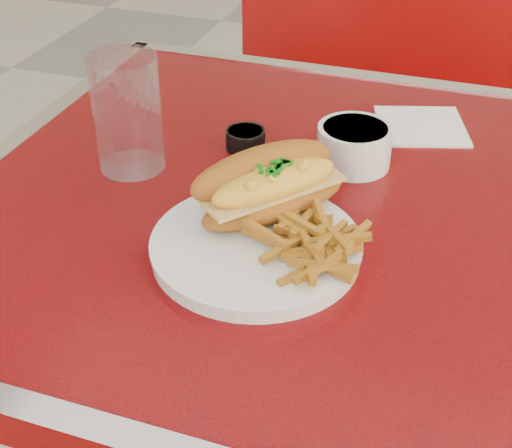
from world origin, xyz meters
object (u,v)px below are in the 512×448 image
(mac_hoagie, at_px, (270,185))
(sauce_cup_left, at_px, (246,138))
(dinner_plate, at_px, (256,247))
(diner_table, at_px, (426,323))
(booth_bench_far, at_px, (453,206))
(water_tumbler, at_px, (127,114))
(gravy_ramekin, at_px, (354,145))
(fork, at_px, (300,218))

(mac_hoagie, relative_size, sauce_cup_left, 3.69)
(dinner_plate, height_order, mac_hoagie, mac_hoagie)
(diner_table, xyz_separation_m, booth_bench_far, (0.00, 0.81, -0.32))
(mac_hoagie, bearing_deg, water_tumbler, 112.27)
(dinner_plate, relative_size, water_tumbler, 1.86)
(diner_table, distance_m, dinner_plate, 0.29)
(diner_table, bearing_deg, gravy_ramekin, 143.07)
(fork, bearing_deg, gravy_ramekin, -19.67)
(diner_table, bearing_deg, booth_bench_far, 90.00)
(diner_table, height_order, dinner_plate, dinner_plate)
(diner_table, relative_size, sauce_cup_left, 22.45)
(booth_bench_far, height_order, sauce_cup_left, booth_bench_far)
(gravy_ramekin, height_order, sauce_cup_left, gravy_ramekin)
(gravy_ramekin, bearing_deg, diner_table, -36.93)
(gravy_ramekin, relative_size, water_tumbler, 0.78)
(fork, bearing_deg, mac_hoagie, 73.20)
(diner_table, distance_m, gravy_ramekin, 0.25)
(booth_bench_far, bearing_deg, dinner_plate, -101.55)
(gravy_ramekin, bearing_deg, sauce_cup_left, -178.45)
(fork, relative_size, gravy_ramekin, 1.13)
(water_tumbler, bearing_deg, sauce_cup_left, 36.68)
(dinner_plate, bearing_deg, diner_table, 33.97)
(dinner_plate, height_order, gravy_ramekin, gravy_ramekin)
(diner_table, xyz_separation_m, sauce_cup_left, (-0.28, 0.10, 0.18))
(sauce_cup_left, bearing_deg, booth_bench_far, 68.32)
(diner_table, distance_m, sauce_cup_left, 0.35)
(diner_table, bearing_deg, fork, -156.46)
(gravy_ramekin, height_order, water_tumbler, water_tumbler)
(diner_table, relative_size, booth_bench_far, 1.03)
(diner_table, relative_size, fork, 9.13)
(diner_table, distance_m, water_tumbler, 0.47)
(diner_table, bearing_deg, mac_hoagie, -161.61)
(diner_table, distance_m, booth_bench_far, 0.87)
(dinner_plate, relative_size, sauce_cup_left, 5.18)
(booth_bench_far, bearing_deg, diner_table, -90.00)
(water_tumbler, bearing_deg, booth_bench_far, 63.10)
(fork, xyz_separation_m, sauce_cup_left, (-0.13, 0.17, -0.00))
(mac_hoagie, xyz_separation_m, water_tumbler, (-0.21, 0.07, 0.02))
(diner_table, height_order, gravy_ramekin, gravy_ramekin)
(fork, relative_size, water_tumbler, 0.88)
(sauce_cup_left, height_order, water_tumbler, water_tumbler)
(mac_hoagie, distance_m, sauce_cup_left, 0.19)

